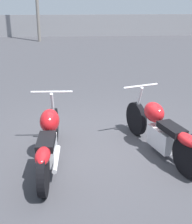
# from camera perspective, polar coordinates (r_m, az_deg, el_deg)

# --- Properties ---
(ground_plane) EXTENTS (60.00, 60.00, 0.00)m
(ground_plane) POSITION_cam_1_polar(r_m,az_deg,el_deg) (5.52, -0.04, -6.03)
(ground_plane) COLOR #38383D
(fence_back) EXTENTS (40.00, 0.04, 1.21)m
(fence_back) POSITION_cam_1_polar(r_m,az_deg,el_deg) (18.45, -2.47, 15.51)
(fence_back) COLOR gray
(fence_back) RESTS_ON ground_plane
(motorcycle_slot_2) EXTENTS (0.70, 2.18, 0.98)m
(motorcycle_slot_2) POSITION_cam_1_polar(r_m,az_deg,el_deg) (4.80, -8.58, -5.06)
(motorcycle_slot_2) COLOR black
(motorcycle_slot_2) RESTS_ON ground_plane
(motorcycle_slot_3) EXTENTS (0.93, 2.07, 0.99)m
(motorcycle_slot_3) POSITION_cam_1_polar(r_m,az_deg,el_deg) (5.19, 11.75, -3.28)
(motorcycle_slot_3) COLOR black
(motorcycle_slot_3) RESTS_ON ground_plane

